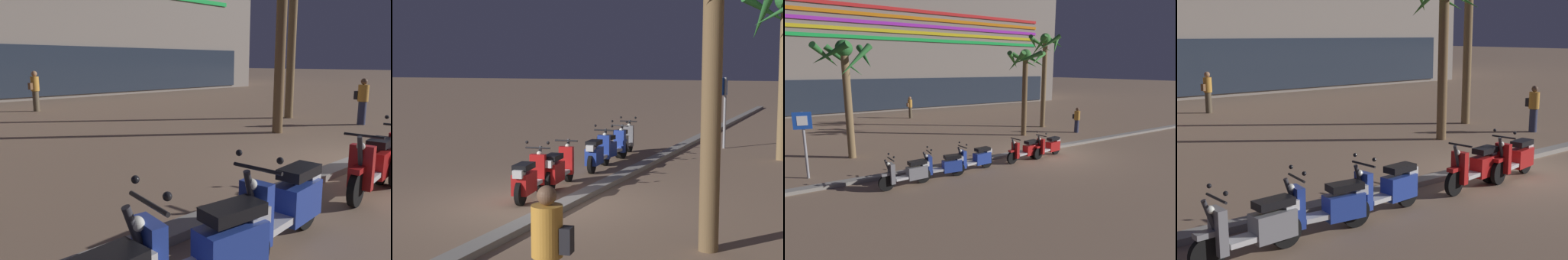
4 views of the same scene
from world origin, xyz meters
TOP-DOWN VIEW (x-y plane):
  - ground_plane at (0.00, 0.00)m, footprint 200.00×200.00m
  - curb_strip at (0.00, 0.59)m, footprint 60.00×0.36m
  - scooter_grey_lead_nearest at (-6.84, -0.66)m, footprint 1.80×0.56m
  - scooter_blue_gap_after_mid at (-5.47, -0.54)m, footprint 1.77×0.56m
  - scooter_blue_mid_rear at (-4.07, -0.39)m, footprint 1.83×0.56m
  - scooter_red_mid_front at (-1.56, -0.34)m, footprint 1.85×0.60m
  - scooter_red_second_in_line at (-0.25, -0.36)m, footprint 1.77×0.63m
  - palm_tree_far_corner at (1.66, 3.79)m, footprint 2.30×2.35m
  - pedestrian_strolling_near_curb at (-1.86, 13.70)m, footprint 0.46×0.34m
  - pedestrian_window_shopping at (4.98, 2.77)m, footprint 0.34×0.46m

SIDE VIEW (x-z plane):
  - ground_plane at x=0.00m, z-range 0.00..0.00m
  - curb_strip at x=0.00m, z-range 0.00..0.12m
  - scooter_blue_gap_after_mid at x=-5.47m, z-range -0.15..1.03m
  - scooter_grey_lead_nearest at x=-6.84m, z-range -0.14..1.03m
  - scooter_red_second_in_line at x=-0.25m, z-range -0.14..1.03m
  - scooter_red_mid_front at x=-1.56m, z-range -0.07..0.97m
  - scooter_blue_mid_rear at x=-4.07m, z-range -0.13..1.04m
  - pedestrian_window_shopping at x=4.98m, z-range 0.04..1.59m
  - pedestrian_strolling_near_curb at x=-1.86m, z-range 0.06..1.77m
  - palm_tree_far_corner at x=1.66m, z-range 1.35..6.31m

